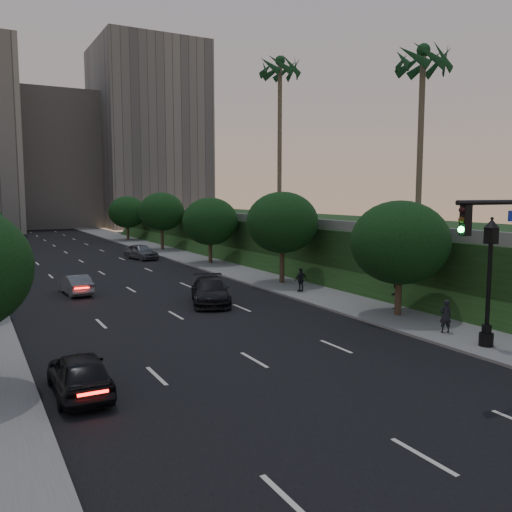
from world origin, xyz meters
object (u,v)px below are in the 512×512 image
sedan_near_left (80,373)px  pedestrian_b (395,295)px  sedan_far_right (141,252)px  pedestrian_c (301,280)px  street_lamp (489,288)px  sedan_mid_left (76,285)px  sedan_far_left (0,247)px  sedan_near_right (210,291)px  pedestrian_a (446,316)px

sedan_near_left → pedestrian_b: (18.05, 4.80, 0.21)m
sedan_far_right → pedestrian_c: bearing=-93.5°
street_lamp → sedan_mid_left: (-13.05, 21.33, -1.98)m
sedan_mid_left → sedan_far_right: bearing=-123.1°
street_lamp → sedan_far_right: size_ratio=1.23×
street_lamp → sedan_far_left: street_lamp is taller
sedan_near_right → sedan_far_right: bearing=102.8°
sedan_far_left → sedan_near_right: size_ratio=1.10×
pedestrian_a → pedestrian_c: bearing=-65.2°
sedan_mid_left → street_lamp: bearing=117.4°
sedan_near_right → pedestrian_b: 10.78m
street_lamp → sedan_mid_left: size_ratio=1.41×
sedan_mid_left → sedan_far_right: sedan_far_right is taller
sedan_mid_left → pedestrian_b: (14.92, -13.78, 0.28)m
sedan_near_left → sedan_far_right: bearing=-108.4°
sedan_far_left → sedan_far_right: size_ratio=1.28×
sedan_far_left → pedestrian_c: (16.05, -35.60, 0.13)m
pedestrian_a → sedan_mid_left: bearing=-30.8°
pedestrian_b → sedan_near_left: bearing=-4.8°
sedan_far_left → pedestrian_b: (17.84, -42.58, 0.13)m
pedestrian_c → street_lamp: bearing=84.6°
sedan_near_left → sedan_mid_left: sedan_near_left is taller
street_lamp → sedan_near_right: bearing=114.3°
sedan_near_left → sedan_far_left: sedan_far_left is taller
sedan_near_right → pedestrian_c: 6.58m
sedan_near_right → pedestrian_b: size_ratio=3.37×
pedestrian_b → pedestrian_c: 7.20m
sedan_near_left → pedestrian_c: pedestrian_c is taller
pedestrian_a → sedan_near_right: bearing=-36.5°
pedestrian_a → pedestrian_c: (-0.12, 12.11, 0.01)m
pedestrian_a → sedan_far_left: bearing=-47.1°
sedan_far_right → pedestrian_c: 23.82m
sedan_far_right → pedestrian_a: size_ratio=2.94×
street_lamp → sedan_near_right: 15.87m
sedan_near_left → pedestrian_a: pedestrian_a is taller
sedan_mid_left → pedestrian_b: size_ratio=2.54×
sedan_near_left → sedan_far_left: size_ratio=0.73×
sedan_far_right → pedestrian_b: size_ratio=2.91×
sedan_near_left → pedestrian_c: bearing=-143.1°
street_lamp → sedan_mid_left: bearing=121.5°
street_lamp → pedestrian_b: 7.97m
sedan_near_left → sedan_near_right: bearing=-128.9°
sedan_far_right → pedestrian_a: bearing=-96.5°
sedan_far_left → street_lamp: bearing=101.8°
sedan_far_left → sedan_near_right: (9.48, -35.77, -0.04)m
pedestrian_c → sedan_far_left: bearing=-70.8°
pedestrian_c → sedan_near_right: bearing=-3.5°
street_lamp → sedan_far_left: bearing=107.7°
sedan_near_left → sedan_near_right: 15.12m
sedan_mid_left → sedan_far_right: size_ratio=0.87×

